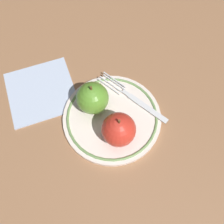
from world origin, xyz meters
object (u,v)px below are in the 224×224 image
Objects in this scene: napkin_folded at (41,91)px; apple_red_whole at (92,98)px; fork at (134,99)px; plate at (112,117)px; apple_second_whole at (119,130)px.

apple_red_whole is at bearing -11.44° from napkin_folded.
apple_red_whole is 0.51× the size of napkin_folded.
fork is 0.22m from napkin_folded.
apple_red_whole reaches higher than napkin_folded.
fork is (0.04, 0.05, 0.01)m from plate.
napkin_folded is (-0.22, -0.00, -0.01)m from fork.
apple_red_whole reaches higher than plate.
apple_red_whole is at bearing 49.94° from fork.
napkin_folded is (-0.18, 0.05, -0.00)m from plate.
plate reaches higher than napkin_folded.
fork is (0.09, 0.03, -0.03)m from apple_red_whole.
napkin_folded is (-0.13, 0.03, -0.05)m from apple_red_whole.
apple_red_whole is (-0.04, 0.02, 0.04)m from plate.
apple_second_whole reaches higher than napkin_folded.
apple_red_whole is at bearing 135.63° from apple_second_whole.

